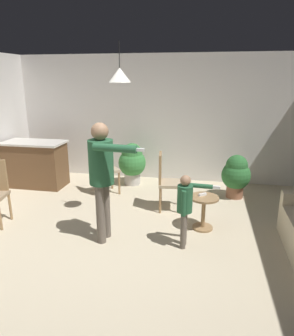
{
  "coord_description": "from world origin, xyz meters",
  "views": [
    {
      "loc": [
        1.02,
        -3.44,
        2.22
      ],
      "look_at": [
        0.24,
        0.59,
        1.0
      ],
      "focal_mm": 32.74,
      "sensor_mm": 36.0,
      "label": 1
    }
  ],
  "objects_px": {
    "spare_remote_on_table": "(202,195)",
    "kitchen_counter": "(36,164)",
    "person_child": "(185,203)",
    "potted_plant_corner": "(132,162)",
    "person_adult": "(102,170)",
    "dining_chair_centre_back": "(167,179)",
    "potted_plant_by_wall": "(236,174)",
    "side_table_by_couch": "(204,209)",
    "dining_chair_near_wall": "(103,167)"
  },
  "relations": [
    {
      "from": "spare_remote_on_table",
      "to": "kitchen_counter",
      "type": "bearing_deg",
      "value": 160.0
    },
    {
      "from": "person_child",
      "to": "potted_plant_corner",
      "type": "distance_m",
      "value": 2.69
    },
    {
      "from": "person_adult",
      "to": "dining_chair_centre_back",
      "type": "relative_size",
      "value": 1.67
    },
    {
      "from": "potted_plant_corner",
      "to": "spare_remote_on_table",
      "type": "height_order",
      "value": "potted_plant_corner"
    },
    {
      "from": "potted_plant_corner",
      "to": "potted_plant_by_wall",
      "type": "distance_m",
      "value": 2.14
    },
    {
      "from": "dining_chair_centre_back",
      "to": "potted_plant_corner",
      "type": "height_order",
      "value": "dining_chair_centre_back"
    },
    {
      "from": "side_table_by_couch",
      "to": "dining_chair_near_wall",
      "type": "bearing_deg",
      "value": 150.26
    },
    {
      "from": "side_table_by_couch",
      "to": "kitchen_counter",
      "type": "bearing_deg",
      "value": 159.65
    },
    {
      "from": "side_table_by_couch",
      "to": "potted_plant_corner",
      "type": "xyz_separation_m",
      "value": [
        -1.53,
        1.78,
        0.17
      ]
    },
    {
      "from": "person_adult",
      "to": "person_child",
      "type": "xyz_separation_m",
      "value": [
        1.12,
        0.02,
        -0.4
      ]
    },
    {
      "from": "potted_plant_by_wall",
      "to": "person_child",
      "type": "bearing_deg",
      "value": -112.3
    },
    {
      "from": "side_table_by_couch",
      "to": "potted_plant_by_wall",
      "type": "distance_m",
      "value": 1.53
    },
    {
      "from": "kitchen_counter",
      "to": "side_table_by_couch",
      "type": "relative_size",
      "value": 2.42
    },
    {
      "from": "dining_chair_centre_back",
      "to": "potted_plant_by_wall",
      "type": "distance_m",
      "value": 1.46
    },
    {
      "from": "person_adult",
      "to": "spare_remote_on_table",
      "type": "bearing_deg",
      "value": 120.51
    },
    {
      "from": "spare_remote_on_table",
      "to": "side_table_by_couch",
      "type": "bearing_deg",
      "value": -51.47
    },
    {
      "from": "person_adult",
      "to": "potted_plant_corner",
      "type": "relative_size",
      "value": 1.86
    },
    {
      "from": "potted_plant_by_wall",
      "to": "side_table_by_couch",
      "type": "bearing_deg",
      "value": -112.1
    },
    {
      "from": "potted_plant_corner",
      "to": "potted_plant_by_wall",
      "type": "relative_size",
      "value": 1.07
    },
    {
      "from": "dining_chair_near_wall",
      "to": "spare_remote_on_table",
      "type": "distance_m",
      "value": 2.21
    },
    {
      "from": "dining_chair_near_wall",
      "to": "potted_plant_corner",
      "type": "distance_m",
      "value": 0.79
    },
    {
      "from": "potted_plant_by_wall",
      "to": "spare_remote_on_table",
      "type": "relative_size",
      "value": 6.41
    },
    {
      "from": "dining_chair_near_wall",
      "to": "potted_plant_corner",
      "type": "bearing_deg",
      "value": 107.39
    },
    {
      "from": "side_table_by_couch",
      "to": "dining_chair_centre_back",
      "type": "height_order",
      "value": "dining_chair_centre_back"
    },
    {
      "from": "person_adult",
      "to": "dining_chair_centre_back",
      "type": "xyz_separation_m",
      "value": [
        0.72,
        1.21,
        -0.49
      ]
    },
    {
      "from": "person_adult",
      "to": "side_table_by_couch",
      "type": "bearing_deg",
      "value": 118.85
    },
    {
      "from": "person_child",
      "to": "spare_remote_on_table",
      "type": "relative_size",
      "value": 7.84
    },
    {
      "from": "side_table_by_couch",
      "to": "person_adult",
      "type": "relative_size",
      "value": 0.31
    },
    {
      "from": "person_child",
      "to": "potted_plant_corner",
      "type": "relative_size",
      "value": 1.14
    },
    {
      "from": "dining_chair_centre_back",
      "to": "potted_plant_by_wall",
      "type": "relative_size",
      "value": 1.2
    },
    {
      "from": "side_table_by_couch",
      "to": "dining_chair_near_wall",
      "type": "distance_m",
      "value": 2.26
    },
    {
      "from": "person_adult",
      "to": "dining_chair_near_wall",
      "type": "xyz_separation_m",
      "value": [
        -0.6,
        1.71,
        -0.49
      ]
    },
    {
      "from": "dining_chair_near_wall",
      "to": "potted_plant_by_wall",
      "type": "bearing_deg",
      "value": 56.47
    },
    {
      "from": "kitchen_counter",
      "to": "side_table_by_couch",
      "type": "height_order",
      "value": "kitchen_counter"
    },
    {
      "from": "person_adult",
      "to": "kitchen_counter",
      "type": "bearing_deg",
      "value": -126.21
    },
    {
      "from": "kitchen_counter",
      "to": "person_adult",
      "type": "distance_m",
      "value": 2.91
    },
    {
      "from": "kitchen_counter",
      "to": "side_table_by_couch",
      "type": "xyz_separation_m",
      "value": [
        3.5,
        -1.3,
        -0.15
      ]
    },
    {
      "from": "side_table_by_couch",
      "to": "potted_plant_by_wall",
      "type": "height_order",
      "value": "potted_plant_by_wall"
    },
    {
      "from": "kitchen_counter",
      "to": "dining_chair_centre_back",
      "type": "relative_size",
      "value": 1.26
    },
    {
      "from": "person_child",
      "to": "dining_chair_near_wall",
      "type": "distance_m",
      "value": 2.41
    },
    {
      "from": "kitchen_counter",
      "to": "spare_remote_on_table",
      "type": "height_order",
      "value": "kitchen_counter"
    },
    {
      "from": "side_table_by_couch",
      "to": "potted_plant_corner",
      "type": "distance_m",
      "value": 2.36
    },
    {
      "from": "person_child",
      "to": "dining_chair_near_wall",
      "type": "bearing_deg",
      "value": -130.89
    },
    {
      "from": "side_table_by_couch",
      "to": "spare_remote_on_table",
      "type": "distance_m",
      "value": 0.22
    },
    {
      "from": "dining_chair_centre_back",
      "to": "potted_plant_by_wall",
      "type": "xyz_separation_m",
      "value": [
        1.21,
        0.8,
        -0.09
      ]
    },
    {
      "from": "kitchen_counter",
      "to": "dining_chair_centre_back",
      "type": "height_order",
      "value": "dining_chair_centre_back"
    },
    {
      "from": "dining_chair_near_wall",
      "to": "potted_plant_by_wall",
      "type": "relative_size",
      "value": 1.2
    },
    {
      "from": "potted_plant_corner",
      "to": "potted_plant_by_wall",
      "type": "bearing_deg",
      "value": -9.8
    },
    {
      "from": "potted_plant_by_wall",
      "to": "spare_remote_on_table",
      "type": "distance_m",
      "value": 1.51
    },
    {
      "from": "dining_chair_centre_back",
      "to": "spare_remote_on_table",
      "type": "xyz_separation_m",
      "value": [
        0.61,
        -0.58,
        -0.01
      ]
    }
  ]
}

